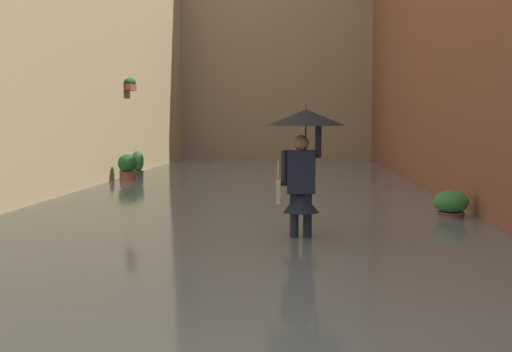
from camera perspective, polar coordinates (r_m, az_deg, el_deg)
ground_plane at (r=15.50m, az=-0.35°, el=-1.96°), size 66.59×66.59×0.00m
flood_water at (r=15.49m, az=-0.35°, el=-1.63°), size 8.81×32.64×0.18m
building_facade_far at (r=29.98m, az=1.72°, el=13.67°), size 11.61×1.80×13.04m
person_wading at (r=9.26m, az=3.98°, el=2.47°), size 1.08×1.08×1.99m
potted_plant_mid_left at (r=11.76m, az=15.95°, el=-2.50°), size 0.58×0.58×0.62m
potted_plant_mid_right at (r=19.75m, az=-9.83°, el=0.80°), size 0.34×0.34×0.95m
potted_plant_near_right at (r=18.84m, az=-10.66°, el=0.59°), size 0.52×0.52×0.88m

